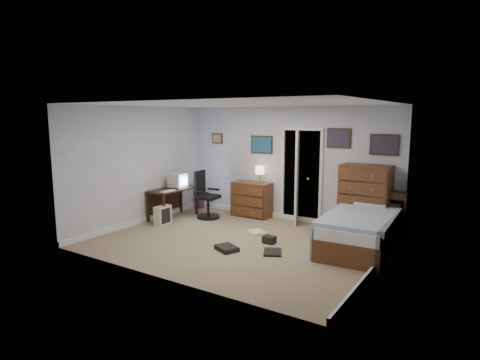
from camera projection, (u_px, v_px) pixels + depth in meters
name	position (u px, v px, depth m)	size (l,w,h in m)	color
floor	(238.00, 242.00, 7.39)	(5.00, 4.00, 0.02)	#84745B
computer_desk	(170.00, 195.00, 9.08)	(0.56, 1.19, 0.68)	black
crt_monitor	(178.00, 180.00, 9.10)	(0.36, 0.33, 0.33)	beige
keyboard	(168.00, 191.00, 8.62)	(0.14, 0.36, 0.02)	beige
pc_tower	(163.00, 215.00, 8.52)	(0.19, 0.38, 0.41)	beige
office_chair	(206.00, 200.00, 9.07)	(0.56, 0.56, 1.07)	black
media_stack	(199.00, 193.00, 10.04)	(0.15, 0.15, 0.75)	maroon
low_dresser	(252.00, 199.00, 9.21)	(0.89, 0.45, 0.80)	#58301B
table_lamp	(260.00, 171.00, 9.00)	(0.21, 0.21, 0.39)	gold
doorway	(307.00, 175.00, 8.93)	(0.96, 1.12, 2.05)	black
tall_dresser	(365.00, 200.00, 7.77)	(0.93, 0.55, 1.37)	#58301B
headboard_bookcase	(380.00, 212.00, 7.75)	(0.98, 0.28, 0.87)	#58301B
bed	(360.00, 230.00, 6.97)	(1.23, 2.15, 0.69)	#58301B
wall_posters	(312.00, 142.00, 8.45)	(4.38, 0.04, 0.60)	#331E11
floor_clutter	(251.00, 243.00, 7.17)	(1.24, 1.57, 0.14)	black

